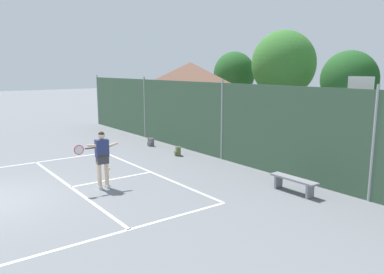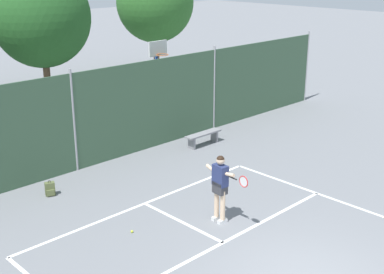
{
  "view_description": "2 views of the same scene",
  "coord_description": "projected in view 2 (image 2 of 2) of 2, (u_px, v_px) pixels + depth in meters",
  "views": [
    {
      "loc": [
        11.78,
        -1.4,
        3.8
      ],
      "look_at": [
        -0.29,
        7.64,
        1.06
      ],
      "focal_mm": 35.18,
      "sensor_mm": 36.0,
      "label": 1
    },
    {
      "loc": [
        -8.38,
        -5.06,
        6.54
      ],
      "look_at": [
        1.6,
        5.21,
        1.69
      ],
      "focal_mm": 48.8,
      "sensor_mm": 36.0,
      "label": 2
    }
  ],
  "objects": [
    {
      "name": "court_markings",
      "position": [
        284.0,
        273.0,
        11.5
      ],
      "size": [
        8.3,
        11.1,
        0.01
      ],
      "color": "white",
      "rests_on": "ground"
    },
    {
      "name": "backpack_olive",
      "position": [
        50.0,
        189.0,
        15.27
      ],
      "size": [
        0.33,
        0.32,
        0.46
      ],
      "color": "#566038",
      "rests_on": "ground"
    },
    {
      "name": "basketball_hoop",
      "position": [
        158.0,
        72.0,
        20.93
      ],
      "size": [
        0.9,
        0.67,
        3.55
      ],
      "color": "#284CB2",
      "rests_on": "ground"
    },
    {
      "name": "tennis_ball",
      "position": [
        132.0,
        231.0,
        13.21
      ],
      "size": [
        0.07,
        0.07,
        0.07
      ],
      "primitive_type": "sphere",
      "color": "#CCE033",
      "rests_on": "ground"
    },
    {
      "name": "chainlink_fence",
      "position": [
        74.0,
        123.0,
        16.66
      ],
      "size": [
        26.09,
        0.09,
        3.38
      ],
      "color": "#38563D",
      "rests_on": "ground"
    },
    {
      "name": "courtside_bench",
      "position": [
        203.0,
        136.0,
        19.38
      ],
      "size": [
        1.6,
        0.36,
        0.48
      ],
      "color": "gray",
      "rests_on": "ground"
    },
    {
      "name": "tennis_player",
      "position": [
        220.0,
        183.0,
        13.43
      ],
      "size": [
        0.29,
        1.44,
        1.85
      ],
      "color": "silver",
      "rests_on": "ground"
    }
  ]
}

